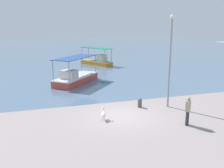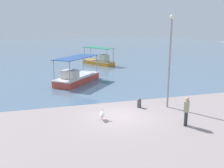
% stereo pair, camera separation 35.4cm
% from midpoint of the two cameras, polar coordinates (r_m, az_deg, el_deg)
% --- Properties ---
extents(ground, '(120.00, 120.00, 0.00)m').
position_cam_midpoint_polar(ground, '(16.00, 1.61, -7.40)').
color(ground, gray).
extents(harbor_water, '(110.00, 90.00, 0.00)m').
position_cam_midpoint_polar(harbor_water, '(62.60, -12.90, 7.81)').
color(harbor_water, slate).
rests_on(harbor_water, ground).
extents(fishing_boat_outer, '(3.99, 5.47, 2.46)m').
position_cam_midpoint_polar(fishing_boat_outer, '(36.62, -3.67, 5.33)').
color(fishing_boat_outer, orange).
rests_on(fishing_boat_outer, harbor_water).
extents(fishing_boat_center, '(5.25, 5.71, 2.60)m').
position_cam_midpoint_polar(fishing_boat_center, '(25.07, -8.77, 1.52)').
color(fishing_boat_center, '#CC4436').
rests_on(fishing_boat_center, harbor_water).
extents(pelican, '(0.46, 0.78, 0.80)m').
position_cam_midpoint_polar(pelican, '(15.33, -2.62, -6.86)').
color(pelican, '#E0997A').
rests_on(pelican, ground).
extents(lamp_post, '(0.28, 0.28, 6.33)m').
position_cam_midpoint_polar(lamp_post, '(17.47, 12.57, 6.00)').
color(lamp_post, gray).
rests_on(lamp_post, ground).
extents(mooring_bollard, '(0.30, 0.30, 0.66)m').
position_cam_midpoint_polar(mooring_bollard, '(17.69, 5.80, -4.22)').
color(mooring_bollard, '#47474C').
rests_on(mooring_bollard, ground).
extents(fisherman_standing, '(0.44, 0.44, 1.69)m').
position_cam_midpoint_polar(fisherman_standing, '(14.97, 16.29, -5.75)').
color(fisherman_standing, '#2E3037').
rests_on(fisherman_standing, ground).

